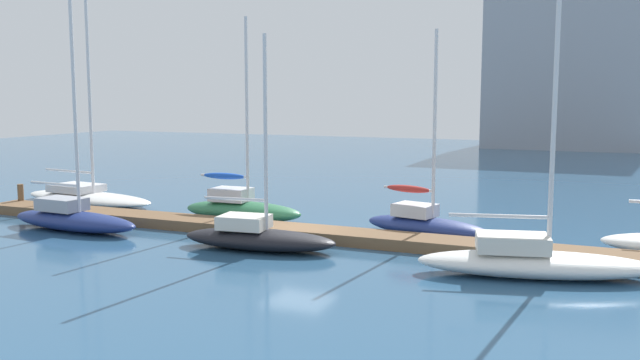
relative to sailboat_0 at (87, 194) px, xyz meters
name	(u,v)px	position (x,y,z in m)	size (l,w,h in m)	color
ground_plane	(299,238)	(13.33, -3.25, -0.47)	(120.00, 120.00, 0.00)	#2D567A
dock_pier	(299,232)	(13.33, -3.25, -0.26)	(30.84, 1.65, 0.42)	brown
dock_piling_near_end	(21,197)	(-1.69, -2.57, 0.14)	(0.28, 0.28, 1.21)	brown
sailboat_0	(87,194)	(0.00, 0.00, 0.00)	(8.36, 3.42, 12.71)	white
sailboat_1	(73,217)	(4.34, -5.59, 0.09)	(6.38, 2.10, 9.93)	navy
sailboat_2	(241,207)	(9.48, -1.01, 0.14)	(5.56, 1.90, 8.70)	#2D7047
sailboat_3	(257,236)	(12.82, -5.65, 0.02)	(5.81, 2.40, 7.51)	black
sailboat_4	(425,222)	(17.66, -1.02, 0.08)	(5.40, 2.77, 7.88)	navy
sailboat_5	(533,259)	(22.18, -5.59, 0.09)	(7.30, 3.58, 10.96)	white
harbor_building_distant	(569,64)	(19.55, 50.40, 8.16)	(15.74, 13.83, 17.26)	#9399A3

